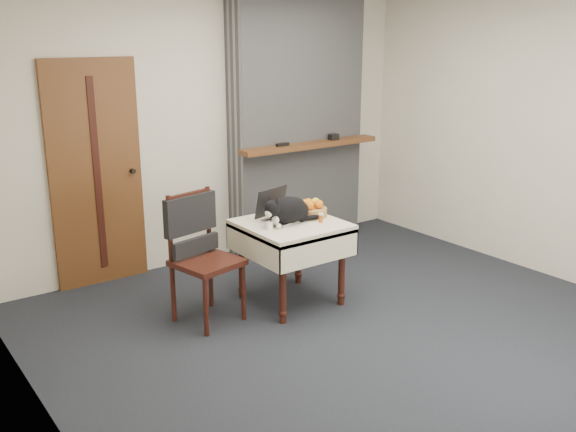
# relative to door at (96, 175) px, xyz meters

# --- Properties ---
(ground) EXTENTS (4.50, 4.50, 0.00)m
(ground) POSITION_rel_door_xyz_m (1.20, -1.97, -1.00)
(ground) COLOR black
(ground) RESTS_ON ground
(room_shell) EXTENTS (4.52, 4.01, 2.61)m
(room_shell) POSITION_rel_door_xyz_m (1.20, -1.51, 0.76)
(room_shell) COLOR beige
(room_shell) RESTS_ON ground
(door) EXTENTS (0.82, 0.10, 2.00)m
(door) POSITION_rel_door_xyz_m (0.00, 0.00, 0.00)
(door) COLOR brown
(door) RESTS_ON ground
(chimney) EXTENTS (1.62, 0.48, 2.60)m
(chimney) POSITION_rel_door_xyz_m (2.10, -0.13, 0.30)
(chimney) COLOR gray
(chimney) RESTS_ON ground
(side_table) EXTENTS (0.78, 0.78, 0.70)m
(side_table) POSITION_rel_door_xyz_m (1.12, -1.38, -0.41)
(side_table) COLOR black
(side_table) RESTS_ON ground
(laptop) EXTENTS (0.42, 0.39, 0.26)m
(laptop) POSITION_rel_door_xyz_m (1.08, -1.25, -0.23)
(laptop) COLOR #B7B7BC
(laptop) RESTS_ON side_table
(cat) EXTENTS (0.54, 0.27, 0.26)m
(cat) POSITION_rel_door_xyz_m (1.08, -1.39, -0.19)
(cat) COLOR black
(cat) RESTS_ON side_table
(cream_jar) EXTENTS (0.06, 0.06, 0.06)m
(cream_jar) POSITION_rel_door_xyz_m (0.86, -1.43, -0.27)
(cream_jar) COLOR white
(cream_jar) RESTS_ON side_table
(pill_bottle) EXTENTS (0.04, 0.04, 0.08)m
(pill_bottle) POSITION_rel_door_xyz_m (1.31, -1.52, -0.26)
(pill_bottle) COLOR #AB4B15
(pill_bottle) RESTS_ON side_table
(fruit_basket) EXTENTS (0.25, 0.25, 0.14)m
(fruit_basket) POSITION_rel_door_xyz_m (1.37, -1.33, -0.24)
(fruit_basket) COLOR #AF7C46
(fruit_basket) RESTS_ON side_table
(desk_clutter) EXTENTS (0.13, 0.05, 0.01)m
(desk_clutter) POSITION_rel_door_xyz_m (1.27, -1.32, -0.30)
(desk_clutter) COLOR black
(desk_clutter) RESTS_ON side_table
(chair) EXTENTS (0.55, 0.54, 1.02)m
(chair) POSITION_rel_door_xyz_m (0.35, -1.19, -0.35)
(chair) COLOR black
(chair) RESTS_ON ground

